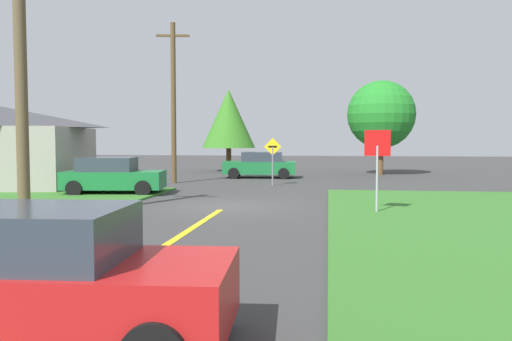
{
  "coord_description": "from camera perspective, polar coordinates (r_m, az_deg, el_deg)",
  "views": [
    {
      "loc": [
        3.62,
        -18.3,
        2.38
      ],
      "look_at": [
        0.67,
        2.97,
        1.12
      ],
      "focal_mm": 36.66,
      "sensor_mm": 36.0,
      "label": 1
    }
  ],
  "objects": [
    {
      "name": "car_behind_on_main_road",
      "position": [
        6.45,
        -21.23,
        -11.03
      ],
      "size": [
        3.97,
        2.25,
        1.62
      ],
      "rotation": [
        0.0,
        0.0,
        0.07
      ],
      "color": "red",
      "rests_on": "ground"
    },
    {
      "name": "lane_stripe_center",
      "position": [
        11.17,
        -11.34,
        -8.98
      ],
      "size": [
        0.2,
        14.0,
        0.01
      ],
      "primitive_type": "cube",
      "color": "yellow",
      "rests_on": "ground"
    },
    {
      "name": "utility_pole_mid",
      "position": [
        29.12,
        -8.99,
        7.5
      ],
      "size": [
        1.79,
        0.43,
        8.73
      ],
      "color": "brown",
      "rests_on": "ground"
    },
    {
      "name": "ground_plane",
      "position": [
        18.8,
        -3.27,
        -3.92
      ],
      "size": [
        120.0,
        120.0,
        0.0
      ],
      "primitive_type": "plane",
      "color": "#383838"
    },
    {
      "name": "utility_pole_near",
      "position": [
        16.84,
        -24.29,
        10.1
      ],
      "size": [
        1.8,
        0.35,
        8.72
      ],
      "color": "brown",
      "rests_on": "ground"
    },
    {
      "name": "car_approaching_junction",
      "position": [
        32.76,
        0.48,
        0.61
      ],
      "size": [
        4.61,
        2.38,
        1.62
      ],
      "rotation": [
        0.0,
        0.0,
        3.2
      ],
      "color": "#196B33",
      "rests_on": "ground"
    },
    {
      "name": "stop_sign",
      "position": [
        17.12,
        13.1,
        1.73
      ],
      "size": [
        0.81,
        0.24,
        2.69
      ],
      "rotation": [
        0.0,
        0.0,
        2.9
      ],
      "color": "#9EA0A8",
      "rests_on": "ground"
    },
    {
      "name": "pine_tree_center",
      "position": [
        36.67,
        13.51,
        5.96
      ],
      "size": [
        4.6,
        4.6,
        6.41
      ],
      "color": "brown",
      "rests_on": "ground"
    },
    {
      "name": "oak_tree_left",
      "position": [
        39.5,
        -3.01,
        5.67
      ],
      "size": [
        4.01,
        4.01,
        6.19
      ],
      "color": "brown",
      "rests_on": "ground"
    },
    {
      "name": "barn",
      "position": [
        29.09,
        -26.14,
        2.33
      ],
      "size": [
        8.79,
        7.98,
        4.06
      ],
      "color": "gray",
      "rests_on": "ground"
    },
    {
      "name": "parked_car_near_building",
      "position": [
        23.66,
        -15.39,
        -0.58
      ],
      "size": [
        4.48,
        2.64,
        1.62
      ],
      "rotation": [
        0.0,
        0.0,
        0.14
      ],
      "color": "#196B33",
      "rests_on": "ground"
    },
    {
      "name": "direction_sign",
      "position": [
        27.16,
        1.83,
        1.59
      ],
      "size": [
        0.91,
        0.08,
        2.48
      ],
      "color": "slate",
      "rests_on": "ground"
    }
  ]
}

